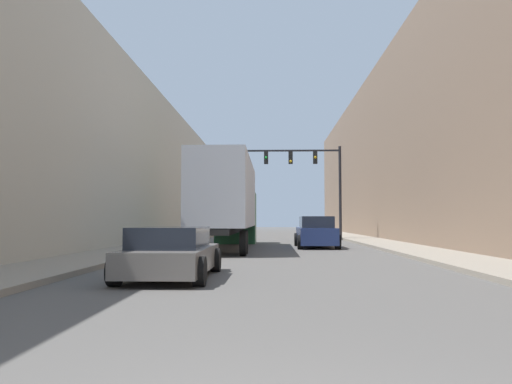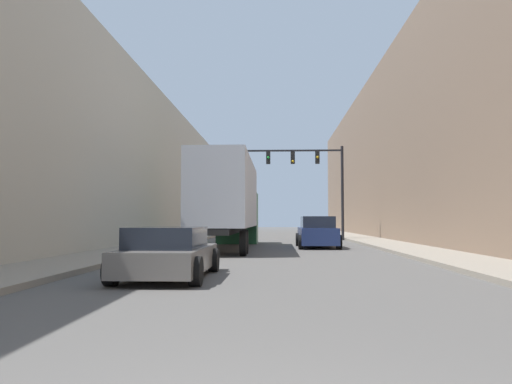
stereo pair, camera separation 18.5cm
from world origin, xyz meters
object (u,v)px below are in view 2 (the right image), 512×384
object	(u,v)px
suv_car	(317,233)
traffic_signal_gantry	(316,173)
semi_truck	(229,201)
sedan_car	(169,253)

from	to	relation	value
suv_car	traffic_signal_gantry	size ratio (longest dim) A/B	0.64
semi_truck	suv_car	xyz separation A→B (m)	(4.47, 0.81, -1.63)
sedan_car	suv_car	bearing A→B (deg)	70.97
sedan_car	traffic_signal_gantry	distance (m)	24.54
suv_car	semi_truck	bearing A→B (deg)	-169.68
sedan_car	suv_car	size ratio (longest dim) A/B	0.95
semi_truck	traffic_signal_gantry	xyz separation A→B (m)	(5.18, 10.66, 2.42)
traffic_signal_gantry	semi_truck	bearing A→B (deg)	-115.92
semi_truck	sedan_car	xyz separation A→B (m)	(-0.26, -12.89, -1.79)
semi_truck	sedan_car	distance (m)	13.02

